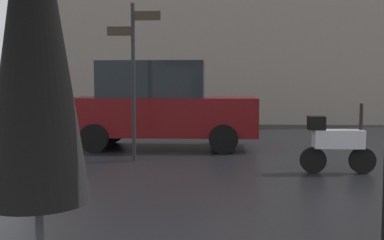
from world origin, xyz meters
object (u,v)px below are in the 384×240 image
(parked_car_left, at_px, (160,105))
(street_signpost, at_px, (133,67))
(folded_patio_umbrella_far, at_px, (34,36))
(parked_scooter, at_px, (336,142))

(parked_car_left, bearing_deg, street_signpost, -105.63)
(folded_patio_umbrella_far, bearing_deg, parked_car_left, 93.99)
(street_signpost, bearing_deg, folded_patio_umbrella_far, -82.70)
(parked_scooter, distance_m, parked_car_left, 4.62)
(parked_scooter, relative_size, parked_car_left, 0.29)
(parked_car_left, distance_m, street_signpost, 2.13)
(parked_scooter, bearing_deg, folded_patio_umbrella_far, -121.70)
(parked_car_left, bearing_deg, parked_scooter, -47.88)
(parked_scooter, xyz_separation_m, street_signpost, (-3.77, 1.07, 1.37))
(folded_patio_umbrella_far, relative_size, street_signpost, 0.81)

